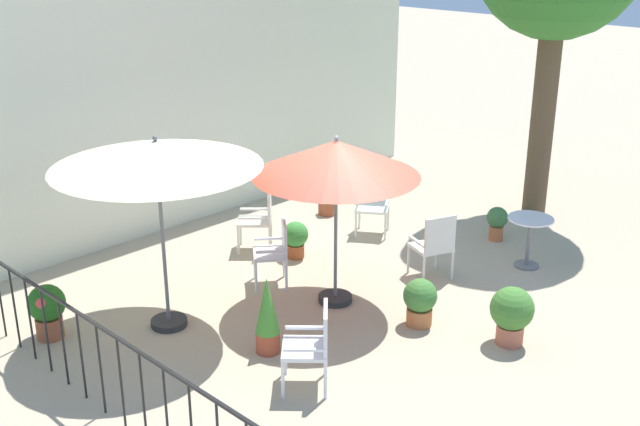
# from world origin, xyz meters

# --- Properties ---
(ground_plane) EXTENTS (60.00, 60.00, 0.00)m
(ground_plane) POSITION_xyz_m (0.00, 0.00, 0.00)
(ground_plane) COLOR tan
(villa_facade) EXTENTS (11.01, 0.30, 5.42)m
(villa_facade) POSITION_xyz_m (0.00, 3.84, 2.71)
(villa_facade) COLOR silver
(villa_facade) RESTS_ON ground
(terrace_railing) EXTENTS (0.03, 4.77, 1.01)m
(terrace_railing) POSITION_xyz_m (-3.61, 0.00, 0.68)
(terrace_railing) COLOR black
(terrace_railing) RESTS_ON ground
(patio_umbrella_0) EXTENTS (2.07, 2.07, 2.21)m
(patio_umbrella_0) POSITION_xyz_m (-0.23, 0.02, 1.91)
(patio_umbrella_0) COLOR #2D2D2D
(patio_umbrella_0) RESTS_ON ground
(patio_umbrella_1) EXTENTS (2.41, 2.41, 2.38)m
(patio_umbrella_1) POSITION_xyz_m (-2.11, 1.03, 2.15)
(patio_umbrella_1) COLOR #2D2D2D
(patio_umbrella_1) RESTS_ON ground
(cafe_table_0) EXTENTS (0.64, 0.64, 0.74)m
(cafe_table_0) POSITION_xyz_m (2.47, -1.20, 0.51)
(cafe_table_0) COLOR white
(cafe_table_0) RESTS_ON ground
(patio_chair_0) EXTENTS (0.66, 0.66, 0.97)m
(patio_chair_0) POSITION_xyz_m (0.24, 1.97, 0.54)
(patio_chair_0) COLOR white
(patio_chair_0) RESTS_ON ground
(patio_chair_1) EXTENTS (0.62, 0.61, 0.95)m
(patio_chair_1) POSITION_xyz_m (1.21, -0.49, 0.53)
(patio_chair_1) COLOR silver
(patio_chair_1) RESTS_ON ground
(patio_chair_2) EXTENTS (0.65, 0.66, 0.90)m
(patio_chair_2) POSITION_xyz_m (-0.42, 0.93, 0.53)
(patio_chair_2) COLOR white
(patio_chair_2) RESTS_ON ground
(patio_chair_3) EXTENTS (0.65, 0.66, 0.85)m
(patio_chair_3) POSITION_xyz_m (1.93, 1.23, 0.50)
(patio_chair_3) COLOR white
(patio_chair_3) RESTS_ON ground
(patio_chair_4) EXTENTS (0.69, 0.68, 0.92)m
(patio_chair_4) POSITION_xyz_m (-1.82, -1.16, 0.53)
(patio_chair_4) COLOR white
(patio_chair_4) RESTS_ON ground
(potted_plant_0) EXTENTS (0.44, 0.44, 0.67)m
(potted_plant_0) POSITION_xyz_m (-3.26, 1.79, 0.38)
(potted_plant_0) COLOR #9B4E32
(potted_plant_0) RESTS_ON ground
(potted_plant_1) EXTENTS (0.41, 0.41, 0.60)m
(potted_plant_1) POSITION_xyz_m (0.03, -1.14, 0.32)
(potted_plant_1) COLOR #BE6B3B
(potted_plant_1) RESTS_ON ground
(potted_plant_2) EXTENTS (0.51, 0.51, 0.71)m
(potted_plant_2) POSITION_xyz_m (0.40, -2.17, 0.40)
(potted_plant_2) COLOR #BE664B
(potted_plant_2) RESTS_ON ground
(potted_plant_3) EXTENTS (0.38, 0.38, 0.55)m
(potted_plant_3) POSITION_xyz_m (0.40, 1.40, 0.31)
(potted_plant_3) COLOR #A25028
(potted_plant_3) RESTS_ON ground
(potted_plant_4) EXTENTS (0.33, 0.33, 0.53)m
(potted_plant_4) POSITION_xyz_m (3.02, -0.35, 0.31)
(potted_plant_4) COLOR #B06139
(potted_plant_4) RESTS_ON ground
(potted_plant_5) EXTENTS (0.30, 0.30, 0.68)m
(potted_plant_5) POSITION_xyz_m (2.02, 2.30, 0.33)
(potted_plant_5) COLOR #97482C
(potted_plant_5) RESTS_ON ground
(potted_plant_6) EXTENTS (0.28, 0.28, 0.92)m
(potted_plant_6) POSITION_xyz_m (-1.68, -0.30, 0.46)
(potted_plant_6) COLOR #AC482D
(potted_plant_6) RESTS_ON ground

